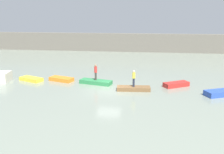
% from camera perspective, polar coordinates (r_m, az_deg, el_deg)
% --- Properties ---
extents(ground_plane, '(120.00, 120.00, 0.00)m').
position_cam_1_polar(ground_plane, '(26.64, -0.77, -2.96)').
color(ground_plane, gray).
extents(embankment_wall, '(80.00, 1.20, 3.73)m').
position_cam_1_polar(embankment_wall, '(53.13, 3.56, 7.71)').
color(embankment_wall, '#666056').
rests_on(embankment_wall, ground_plane).
extents(rowboat_yellow, '(3.12, 2.19, 0.41)m').
position_cam_1_polar(rowboat_yellow, '(31.72, -17.65, -0.45)').
color(rowboat_yellow, gold).
rests_on(rowboat_yellow, ground_plane).
extents(rowboat_orange, '(3.08, 2.06, 0.44)m').
position_cam_1_polar(rowboat_orange, '(30.74, -11.27, -0.47)').
color(rowboat_orange, orange).
rests_on(rowboat_orange, ground_plane).
extents(rowboat_green, '(3.82, 2.04, 0.44)m').
position_cam_1_polar(rowboat_green, '(28.99, -3.65, -1.11)').
color(rowboat_green, '#2D7F47').
rests_on(rowboat_green, ground_plane).
extents(rowboat_brown, '(3.53, 1.39, 0.41)m').
position_cam_1_polar(rowboat_brown, '(26.62, 4.84, -2.58)').
color(rowboat_brown, brown).
rests_on(rowboat_brown, ground_plane).
extents(rowboat_red, '(2.99, 2.36, 0.49)m').
position_cam_1_polar(rowboat_red, '(28.74, 14.18, -1.61)').
color(rowboat_red, red).
rests_on(rowboat_red, ground_plane).
extents(rowboat_blue, '(2.99, 2.27, 0.53)m').
position_cam_1_polar(rowboat_blue, '(26.92, 22.83, -3.34)').
color(rowboat_blue, '#2B4CAD').
rests_on(rowboat_blue, ground_plane).
extents(person_red_shirt, '(0.32, 0.32, 1.80)m').
position_cam_1_polar(person_red_shirt, '(28.69, -3.69, 1.25)').
color(person_red_shirt, '#38332D').
rests_on(person_red_shirt, rowboat_green).
extents(person_yellow_shirt, '(0.32, 0.32, 1.74)m').
position_cam_1_polar(person_yellow_shirt, '(26.30, 4.90, -0.12)').
color(person_yellow_shirt, '#232838').
rests_on(person_yellow_shirt, rowboat_brown).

